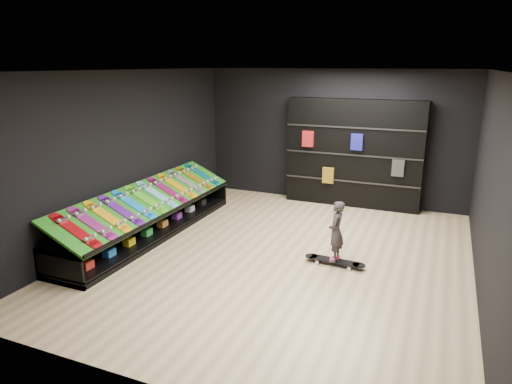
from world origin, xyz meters
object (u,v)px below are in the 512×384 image
at_px(floor_skateboard, 335,262).
at_px(child, 335,243).
at_px(back_shelving, 353,154).
at_px(display_rack, 151,222).

distance_m(floor_skateboard, child, 0.33).
distance_m(back_shelving, floor_skateboard, 3.55).
height_order(back_shelving, floor_skateboard, back_shelving).
bearing_deg(child, display_rack, -92.38).
bearing_deg(display_rack, floor_skateboard, -0.24).
relative_size(display_rack, floor_skateboard, 4.59).
height_order(back_shelving, child, back_shelving).
bearing_deg(floor_skateboard, back_shelving, 100.72).
xyz_separation_m(display_rack, floor_skateboard, (3.50, -0.01, -0.20)).
bearing_deg(back_shelving, display_rack, -132.85).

